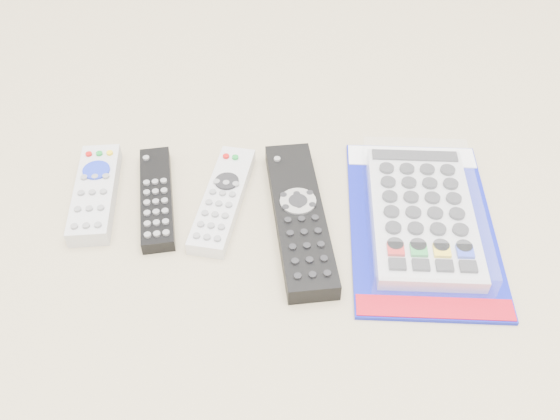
{
  "coord_description": "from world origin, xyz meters",
  "views": [
    {
      "loc": [
        0.03,
        -0.56,
        0.59
      ],
      "look_at": [
        0.03,
        -0.0,
        0.01
      ],
      "focal_mm": 40.0,
      "sensor_mm": 36.0,
      "label": 1
    }
  ],
  "objects_px": {
    "remote_slim_black": "(157,197)",
    "remote_large_black": "(299,216)",
    "remote_silver_dvd": "(223,199)",
    "jumbo_remote_packaged": "(423,213)",
    "remote_small_grey": "(95,193)"
  },
  "relations": [
    {
      "from": "remote_slim_black",
      "to": "jumbo_remote_packaged",
      "type": "xyz_separation_m",
      "value": [
        0.34,
        -0.03,
        0.01
      ]
    },
    {
      "from": "remote_small_grey",
      "to": "remote_slim_black",
      "type": "distance_m",
      "value": 0.08
    },
    {
      "from": "remote_slim_black",
      "to": "remote_silver_dvd",
      "type": "height_order",
      "value": "same"
    },
    {
      "from": "remote_small_grey",
      "to": "remote_large_black",
      "type": "height_order",
      "value": "remote_large_black"
    },
    {
      "from": "remote_silver_dvd",
      "to": "remote_slim_black",
      "type": "bearing_deg",
      "value": -171.71
    },
    {
      "from": "remote_silver_dvd",
      "to": "jumbo_remote_packaged",
      "type": "relative_size",
      "value": 0.63
    },
    {
      "from": "remote_slim_black",
      "to": "jumbo_remote_packaged",
      "type": "relative_size",
      "value": 0.61
    },
    {
      "from": "remote_silver_dvd",
      "to": "jumbo_remote_packaged",
      "type": "xyz_separation_m",
      "value": [
        0.26,
        -0.03,
        0.01
      ]
    },
    {
      "from": "remote_small_grey",
      "to": "remote_slim_black",
      "type": "xyz_separation_m",
      "value": [
        0.08,
        -0.01,
        -0.0
      ]
    },
    {
      "from": "remote_small_grey",
      "to": "jumbo_remote_packaged",
      "type": "relative_size",
      "value": 0.57
    },
    {
      "from": "remote_large_black",
      "to": "jumbo_remote_packaged",
      "type": "distance_m",
      "value": 0.16
    },
    {
      "from": "remote_large_black",
      "to": "remote_small_grey",
      "type": "bearing_deg",
      "value": 163.93
    },
    {
      "from": "remote_slim_black",
      "to": "remote_large_black",
      "type": "relative_size",
      "value": 0.71
    },
    {
      "from": "remote_slim_black",
      "to": "remote_silver_dvd",
      "type": "relative_size",
      "value": 0.96
    },
    {
      "from": "remote_silver_dvd",
      "to": "remote_large_black",
      "type": "distance_m",
      "value": 0.11
    }
  ]
}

